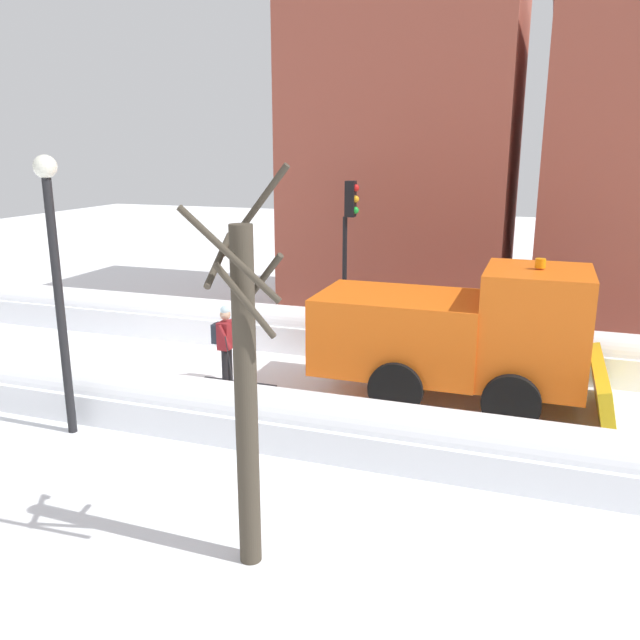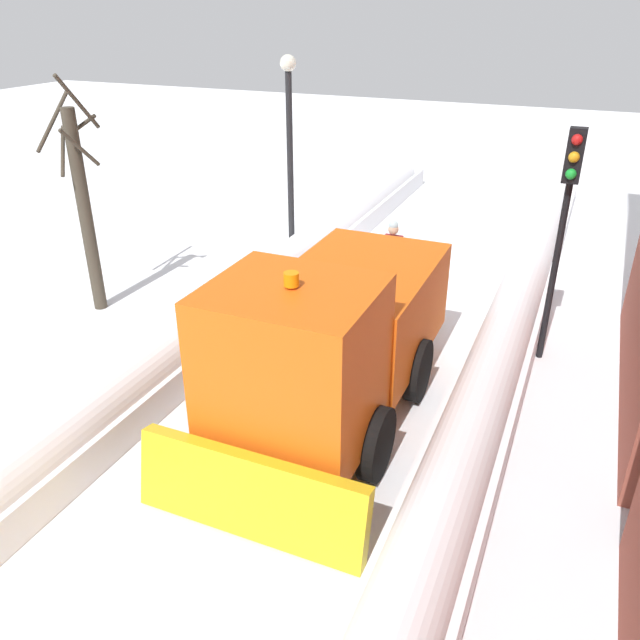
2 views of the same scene
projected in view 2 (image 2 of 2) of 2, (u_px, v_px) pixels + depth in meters
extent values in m
plane|color=white|center=(224.00, 524.00, 8.41)|extent=(80.00, 80.00, 0.00)
cube|color=white|center=(425.00, 570.00, 7.30)|extent=(1.10, 36.00, 0.70)
cylinder|color=white|center=(428.00, 547.00, 7.14)|extent=(0.90, 34.20, 0.90)
cube|color=white|center=(62.00, 455.00, 9.24)|extent=(1.10, 36.00, 0.58)
cylinder|color=white|center=(59.00, 439.00, 9.11)|extent=(0.90, 34.20, 0.90)
cube|color=orange|center=(360.00, 309.00, 11.05)|extent=(2.30, 3.40, 1.60)
cube|color=orange|center=(293.00, 365.00, 8.68)|extent=(2.20, 2.00, 2.30)
cube|color=black|center=(258.00, 366.00, 7.66)|extent=(1.85, 0.06, 1.01)
cube|color=yellow|center=(249.00, 495.00, 8.11)|extent=(3.20, 0.46, 1.13)
cylinder|color=orange|center=(291.00, 279.00, 8.11)|extent=(0.20, 0.20, 0.18)
cylinder|color=black|center=(377.00, 444.00, 9.06)|extent=(0.25, 1.10, 1.10)
cylinder|color=black|center=(236.00, 407.00, 9.87)|extent=(0.25, 1.10, 1.10)
cylinder|color=black|center=(418.00, 370.00, 10.86)|extent=(0.25, 1.10, 1.10)
cylinder|color=black|center=(296.00, 344.00, 11.67)|extent=(0.25, 1.10, 1.10)
cylinder|color=black|center=(395.00, 279.00, 14.78)|extent=(0.14, 0.14, 0.82)
cylinder|color=black|center=(386.00, 277.00, 14.86)|extent=(0.14, 0.14, 0.82)
cube|color=maroon|center=(392.00, 249.00, 14.49)|extent=(0.42, 0.26, 0.62)
cube|color=#262D38|center=(395.00, 245.00, 14.65)|extent=(0.32, 0.16, 0.44)
sphere|color=tan|center=(393.00, 229.00, 14.28)|extent=(0.24, 0.24, 0.24)
sphere|color=silver|center=(394.00, 225.00, 14.24)|extent=(0.22, 0.22, 0.22)
cylinder|color=maroon|center=(402.00, 251.00, 14.30)|extent=(0.09, 0.33, 0.56)
cylinder|color=maroon|center=(380.00, 248.00, 14.49)|extent=(0.09, 0.33, 0.56)
cube|color=black|center=(391.00, 298.00, 14.75)|extent=(0.09, 1.80, 0.03)
cube|color=black|center=(382.00, 297.00, 14.83)|extent=(0.09, 1.80, 0.03)
cylinder|color=#262628|center=(401.00, 276.00, 14.44)|extent=(0.02, 0.19, 1.19)
cylinder|color=#262628|center=(376.00, 272.00, 14.66)|extent=(0.02, 0.19, 1.19)
cylinder|color=black|center=(554.00, 274.00, 11.60)|extent=(0.12, 0.12, 3.46)
cube|color=black|center=(574.00, 156.00, 10.50)|extent=(0.28, 0.24, 0.90)
sphere|color=red|center=(577.00, 140.00, 10.27)|extent=(0.18, 0.18, 0.18)
sphere|color=gold|center=(574.00, 157.00, 10.40)|extent=(0.18, 0.18, 0.18)
sphere|color=green|center=(571.00, 174.00, 10.52)|extent=(0.18, 0.18, 0.18)
cylinder|color=black|center=(290.00, 168.00, 16.40)|extent=(0.16, 0.16, 4.68)
sphere|color=silver|center=(288.00, 63.00, 15.27)|extent=(0.40, 0.40, 0.40)
cylinder|color=#40382D|center=(85.00, 214.00, 13.39)|extent=(0.28, 0.28, 4.34)
cylinder|color=#40382D|center=(79.00, 127.00, 12.84)|extent=(0.84, 0.18, 0.55)
cylinder|color=#40382D|center=(63.00, 151.00, 12.76)|extent=(0.40, 0.62, 0.93)
cylinder|color=#40382D|center=(53.00, 121.00, 12.65)|extent=(0.18, 1.17, 1.05)
cylinder|color=#40382D|center=(80.00, 148.00, 12.60)|extent=(0.30, 0.75, 0.86)
cylinder|color=#40382D|center=(78.00, 102.00, 12.24)|extent=(0.13, 0.94, 1.12)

